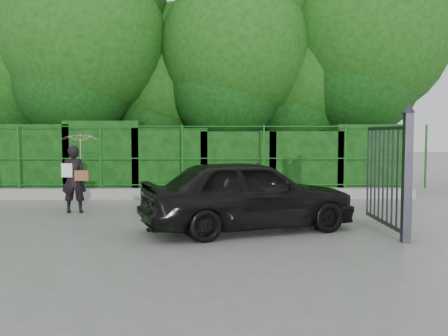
{
  "coord_description": "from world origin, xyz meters",
  "views": [
    {
      "loc": [
        1.41,
        -9.54,
        1.86
      ],
      "look_at": [
        1.54,
        1.3,
        1.1
      ],
      "focal_mm": 40.0,
      "sensor_mm": 36.0,
      "label": 1
    }
  ],
  "objects": [
    {
      "name": "ground",
      "position": [
        0.0,
        0.0,
        0.0
      ],
      "size": [
        80.0,
        80.0,
        0.0
      ],
      "primitive_type": "plane",
      "color": "gray"
    },
    {
      "name": "trees",
      "position": [
        1.14,
        7.74,
        4.62
      ],
      "size": [
        17.1,
        6.15,
        8.08
      ],
      "color": "black",
      "rests_on": "ground"
    },
    {
      "name": "gate",
      "position": [
        4.6,
        -0.72,
        1.19
      ],
      "size": [
        0.22,
        2.33,
        2.36
      ],
      "color": "#26262D",
      "rests_on": "ground"
    },
    {
      "name": "car",
      "position": [
        1.99,
        -0.09,
        0.7
      ],
      "size": [
        4.4,
        2.92,
        1.39
      ],
      "primitive_type": "imported",
      "rotation": [
        0.0,
        0.0,
        1.91
      ],
      "color": "black",
      "rests_on": "ground"
    },
    {
      "name": "fence",
      "position": [
        0.22,
        4.5,
        1.2
      ],
      "size": [
        14.13,
        0.06,
        1.8
      ],
      "color": "#165718",
      "rests_on": "kerb"
    },
    {
      "name": "kerb",
      "position": [
        0.0,
        4.5,
        0.15
      ],
      "size": [
        14.0,
        0.25,
        0.3
      ],
      "primitive_type": "cube",
      "color": "#9E9E99",
      "rests_on": "ground"
    },
    {
      "name": "woman",
      "position": [
        -1.86,
        2.11,
        1.22
      ],
      "size": [
        0.9,
        0.91,
        1.86
      ],
      "color": "black",
      "rests_on": "ground"
    },
    {
      "name": "hedge",
      "position": [
        -0.05,
        5.5,
        1.02
      ],
      "size": [
        14.2,
        1.2,
        2.22
      ],
      "color": "black",
      "rests_on": "ground"
    }
  ]
}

